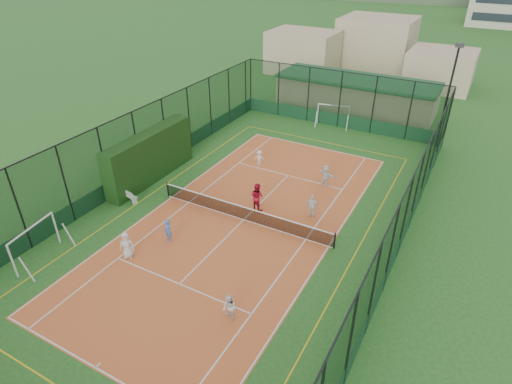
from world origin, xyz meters
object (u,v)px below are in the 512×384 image
child_near_mid (168,230)px  futsal_goal_far (333,115)px  child_near_left (127,245)px  child_far_back (326,175)px  floodlight_ne (447,99)px  white_bench (127,194)px  coach (257,196)px  child_near_right (229,308)px  child_far_right (312,206)px  clubhouse (356,94)px  child_far_left (259,158)px  futsal_goal_near (35,244)px

child_near_mid → futsal_goal_far: bearing=99.0°
child_near_left → child_far_back: size_ratio=1.02×
floodlight_ne → white_bench: 24.80m
child_far_back → coach: coach is taller
floodlight_ne → child_near_left: size_ratio=5.33×
child_near_left → child_far_back: 14.02m
child_near_right → child_far_back: child_far_back is taller
child_far_right → child_far_back: size_ratio=1.00×
clubhouse → white_bench: (-7.80, -23.64, -1.13)m
clubhouse → child_far_right: bearing=-79.9°
child_far_left → child_far_right: 7.64m
clubhouse → child_far_right: 20.00m
futsal_goal_far → child_near_left: bearing=-108.9°
futsal_goal_far → child_near_left: futsal_goal_far is taller
child_near_mid → coach: size_ratio=0.78×
floodlight_ne → child_far_right: (-5.10, -14.28, -3.36)m
white_bench → child_far_left: 9.99m
white_bench → futsal_goal_far: 20.11m
clubhouse → child_near_right: size_ratio=10.99×
child_near_mid → white_bench: bearing=171.8°
futsal_goal_near → child_near_left: (4.06, 2.41, -0.23)m
futsal_goal_near → child_far_right: bearing=-55.5°
futsal_goal_far → coach: size_ratio=1.59×
child_near_mid → clubhouse: bearing=99.0°
child_far_left → coach: coach is taller
futsal_goal_far → child_far_left: futsal_goal_far is taller
clubhouse → futsal_goal_near: clubhouse is taller
clubhouse → child_far_left: size_ratio=12.89×
white_bench → clubhouse: bearing=82.1°
futsal_goal_near → child_far_back: bearing=-44.7°
futsal_goal_near → coach: 12.65m
futsal_goal_far → child_near_right: futsal_goal_far is taller
futsal_goal_far → child_far_left: size_ratio=2.46×
futsal_goal_near → child_far_right: (11.27, 10.73, -0.24)m
floodlight_ne → clubhouse: size_ratio=0.54×
floodlight_ne → white_bench: floodlight_ne is taller
floodlight_ne → coach: 17.63m
child_far_left → child_far_back: 5.47m
child_far_back → coach: (-2.70, -4.93, 0.15)m
white_bench → child_far_right: (11.30, 3.96, 0.32)m
child_near_left → child_far_right: size_ratio=1.02×
clubhouse → futsal_goal_far: size_ratio=5.24×
child_near_right → floodlight_ne: bearing=105.5°
child_near_left → child_near_right: child_near_left is taller
child_near_left → futsal_goal_far: bearing=52.5°
child_far_right → child_far_back: child_far_right is taller
child_far_right → child_far_back: 4.14m
floodlight_ne → futsal_goal_near: (-16.37, -25.01, -3.11)m
clubhouse → child_near_mid: 25.98m
futsal_goal_far → child_near_right: bearing=-91.8°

